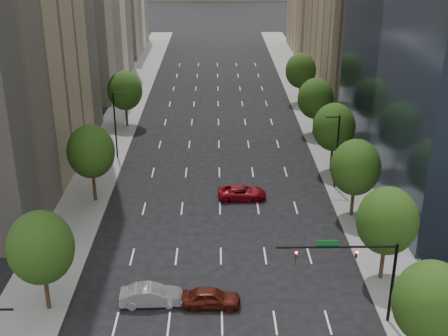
{
  "coord_description": "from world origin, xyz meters",
  "views": [
    {
      "loc": [
        -0.39,
        -7.6,
        29.02
      ],
      "look_at": [
        0.33,
        42.35,
        8.0
      ],
      "focal_mm": 47.07,
      "sensor_mm": 36.0,
      "label": 1
    }
  ],
  "objects_px": {
    "traffic_signal": "(362,266)",
    "car_red_far": "(242,192)",
    "car_silver": "(151,295)",
    "car_maroon": "(211,298)"
  },
  "relations": [
    {
      "from": "traffic_signal",
      "to": "car_red_far",
      "type": "relative_size",
      "value": 1.67
    },
    {
      "from": "car_red_far",
      "to": "traffic_signal",
      "type": "bearing_deg",
      "value": -161.76
    },
    {
      "from": "car_silver",
      "to": "car_red_far",
      "type": "bearing_deg",
      "value": -25.92
    },
    {
      "from": "traffic_signal",
      "to": "car_silver",
      "type": "xyz_separation_m",
      "value": [
        -16.29,
        2.61,
        -4.33
      ]
    },
    {
      "from": "traffic_signal",
      "to": "car_maroon",
      "type": "bearing_deg",
      "value": 168.86
    },
    {
      "from": "car_silver",
      "to": "car_red_far",
      "type": "distance_m",
      "value": 21.44
    },
    {
      "from": "car_maroon",
      "to": "car_silver",
      "type": "relative_size",
      "value": 0.94
    },
    {
      "from": "car_maroon",
      "to": "car_silver",
      "type": "height_order",
      "value": "car_silver"
    },
    {
      "from": "car_red_far",
      "to": "car_maroon",
      "type": "bearing_deg",
      "value": 169.04
    },
    {
      "from": "traffic_signal",
      "to": "car_silver",
      "type": "height_order",
      "value": "traffic_signal"
    }
  ]
}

